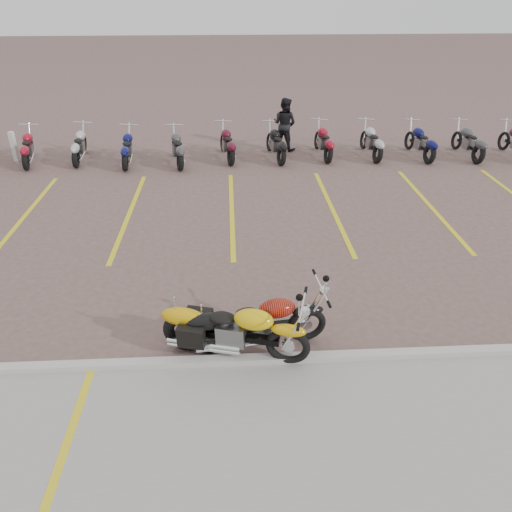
# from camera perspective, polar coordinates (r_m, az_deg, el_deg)

# --- Properties ---
(ground) EXTENTS (100.00, 100.00, 0.00)m
(ground) POSITION_cam_1_polar(r_m,az_deg,el_deg) (9.83, -2.48, -4.41)
(ground) COLOR #715651
(ground) RESTS_ON ground
(concrete_apron) EXTENTS (60.00, 5.00, 0.01)m
(concrete_apron) POSITION_cam_1_polar(r_m,az_deg,el_deg) (6.58, -1.69, -26.68)
(concrete_apron) COLOR #9E9B93
(concrete_apron) RESTS_ON ground
(curb) EXTENTS (60.00, 0.18, 0.12)m
(curb) POSITION_cam_1_polar(r_m,az_deg,el_deg) (8.20, -2.23, -11.83)
(curb) COLOR #ADAAA3
(curb) RESTS_ON ground
(parking_stripes) EXTENTS (38.00, 5.50, 0.01)m
(parking_stripes) POSITION_cam_1_polar(r_m,az_deg,el_deg) (13.34, -2.79, 5.17)
(parking_stripes) COLOR gold
(parking_stripes) RESTS_ON ground
(yellow_cruiser) EXTENTS (2.39, 0.78, 1.00)m
(yellow_cruiser) POSITION_cam_1_polar(r_m,az_deg,el_deg) (8.07, -2.79, -8.60)
(yellow_cruiser) COLOR black
(yellow_cruiser) RESTS_ON ground
(flame_cruiser) EXTENTS (2.33, 0.48, 0.96)m
(flame_cruiser) POSITION_cam_1_polar(r_m,az_deg,el_deg) (8.26, -0.18, -7.76)
(flame_cruiser) COLOR black
(flame_cruiser) RESTS_ON ground
(person_b) EXTENTS (1.12, 1.07, 1.82)m
(person_b) POSITION_cam_1_polar(r_m,az_deg,el_deg) (18.22, 3.29, 14.82)
(person_b) COLOR black
(person_b) RESTS_ON ground
(bollard) EXTENTS (0.18, 0.18, 1.00)m
(bollard) POSITION_cam_1_polar(r_m,az_deg,el_deg) (18.84, -25.93, 11.18)
(bollard) COLOR silver
(bollard) RESTS_ON ground
(bg_bike_row) EXTENTS (19.07, 2.07, 1.10)m
(bg_bike_row) POSITION_cam_1_polar(r_m,az_deg,el_deg) (17.18, -0.63, 12.73)
(bg_bike_row) COLOR black
(bg_bike_row) RESTS_ON ground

